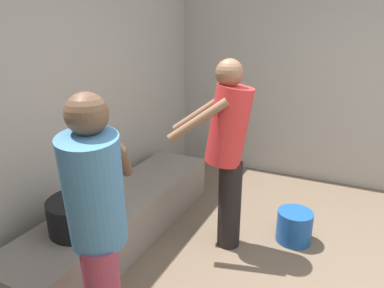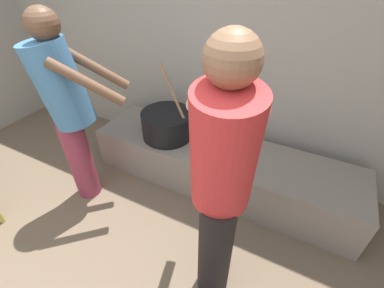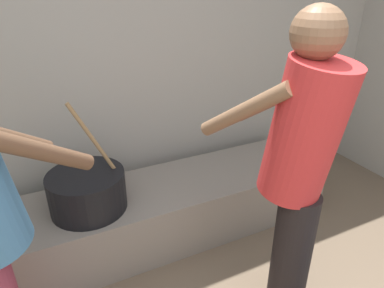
# 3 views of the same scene
# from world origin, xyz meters

# --- Properties ---
(block_enclosure_rear) EXTENTS (5.35, 0.20, 2.44)m
(block_enclosure_rear) POSITION_xyz_m (0.00, 2.47, 1.22)
(block_enclosure_rear) COLOR #9E998E
(block_enclosure_rear) RESTS_ON ground_plane
(hearth_ledge) EXTENTS (2.39, 0.60, 0.41)m
(hearth_ledge) POSITION_xyz_m (0.35, 1.95, 0.21)
(hearth_ledge) COLOR slate
(hearth_ledge) RESTS_ON ground_plane
(cooking_pot_main) EXTENTS (0.47, 0.47, 0.70)m
(cooking_pot_main) POSITION_xyz_m (-0.19, 1.92, 0.54)
(cooking_pot_main) COLOR black
(cooking_pot_main) RESTS_ON hearth_ledge
(cook_in_red_shirt) EXTENTS (0.53, 0.74, 1.63)m
(cook_in_red_shirt) POSITION_xyz_m (0.66, 1.07, 0.94)
(cook_in_red_shirt) COLOR black
(cook_in_red_shirt) RESTS_ON ground_plane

